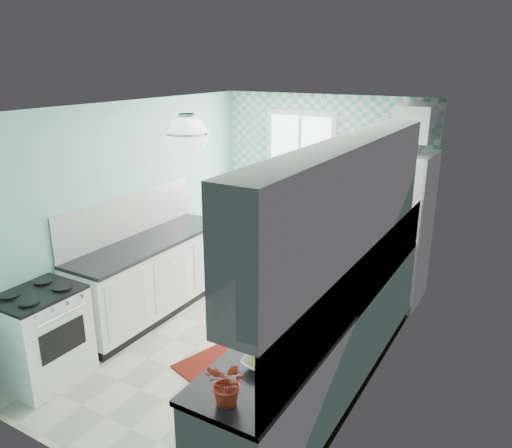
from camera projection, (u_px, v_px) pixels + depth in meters
The scene contains 26 objects.
floor at pixel (241, 337), 5.56m from camera, with size 3.00×4.40×0.02m, color beige.
ceiling at pixel (238, 105), 4.78m from camera, with size 3.00×4.40×0.02m, color white.
wall_back at pixel (324, 186), 6.98m from camera, with size 3.00×0.02×2.50m, color #80C1B5.
wall_front at pixel (65, 321), 3.36m from camera, with size 3.00×0.02×2.50m, color #80C1B5.
wall_left at pixel (132, 209), 5.89m from camera, with size 0.02×4.40×2.50m, color #80C1B5.
wall_right at pixel (383, 257), 4.44m from camera, with size 0.02×4.40×2.50m, color #80C1B5.
accent_wall at pixel (323, 186), 6.96m from camera, with size 3.00×0.01×2.50m, color #6BC4AE.
window at pixel (300, 163), 7.01m from camera, with size 1.04×0.05×1.44m.
backsplash_right at pixel (366, 278), 4.14m from camera, with size 0.02×3.60×0.51m, color white.
backsplash_left at pixel (129, 215), 5.84m from camera, with size 0.02×2.15×0.51m, color white.
upper_cabinets_right at pixel (344, 200), 3.83m from camera, with size 0.33×3.20×0.90m, color white.
upper_cabinet_fridge at pixel (419, 122), 5.73m from camera, with size 0.40×0.74×0.40m, color white.
ceiling_light at pixel (188, 135), 4.18m from camera, with size 0.34×0.34×0.35m.
base_cabinets_right at pixel (329, 347), 4.51m from camera, with size 0.60×3.60×0.90m, color white.
countertop_right at pixel (330, 300), 4.37m from camera, with size 0.63×3.60×0.04m, color black.
base_cabinets_left at pixel (152, 279), 5.93m from camera, with size 0.60×2.15×0.90m, color white.
countertop_left at pixel (150, 242), 5.78m from camera, with size 0.63×2.15×0.04m, color black.
fridge at pixel (393, 227), 6.23m from camera, with size 0.82×0.81×1.89m.
stove at pixel (43, 335), 4.68m from camera, with size 0.59×0.74×0.89m.
sink at pixel (361, 270), 4.98m from camera, with size 0.46×0.39×0.53m.
rug at pixel (232, 362), 5.06m from camera, with size 0.71×1.01×0.02m, color #850100.
dish_towel at pixel (338, 294), 5.47m from camera, with size 0.02×0.26×0.39m, color #66AA95.
fruit_bowl at pixel (264, 364), 3.36m from camera, with size 0.27×0.27×0.07m, color white.
potted_plant at pixel (228, 384), 2.97m from camera, with size 0.26×0.22×0.29m, color #A40A10.
soap_bottle at pixel (379, 248), 5.28m from camera, with size 0.08×0.08×0.17m, color #86A7B1.
microwave at pixel (401, 140), 5.89m from camera, with size 0.47×0.32×0.26m, color white.
Camera 1 is at (2.62, -4.14, 2.91)m, focal length 35.00 mm.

